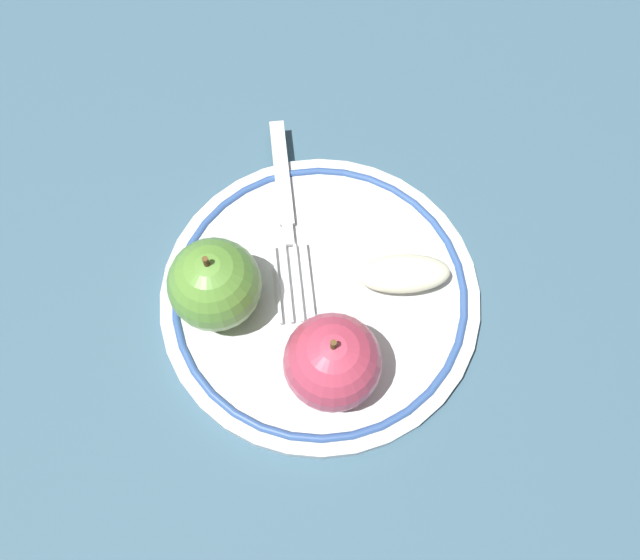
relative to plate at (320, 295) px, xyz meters
The scene contains 6 objects.
ground_plane 0.02m from the plate, 24.17° to the right, with size 2.00×2.00×0.00m, color #39596D.
plate is the anchor object (origin of this frame).
apple_red_whole 0.08m from the plate, 169.72° to the right, with size 0.07×0.07×0.07m.
apple_second_whole 0.08m from the plate, 96.46° to the left, with size 0.07×0.07×0.07m.
apple_slice_front 0.06m from the plate, 82.21° to the right, with size 0.07×0.03×0.02m, color #EDEBC6.
fork 0.08m from the plate, 20.72° to the left, with size 0.18×0.04×0.00m.
Camera 1 is at (-0.20, 0.01, 0.44)m, focal length 35.00 mm.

